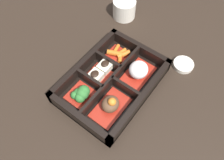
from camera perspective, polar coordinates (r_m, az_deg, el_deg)
The scene contains 10 objects.
ground_plane at distance 0.59m, azimuth 0.00°, elevation -1.30°, with size 3.00×3.00×0.00m, color black.
bento_base at distance 0.58m, azimuth 0.00°, elevation -1.05°, with size 0.27×0.20×0.01m.
bento_rim at distance 0.57m, azimuth -0.12°, elevation -0.09°, with size 0.27×0.20×0.04m.
bowl_rice at distance 0.58m, azimuth 6.88°, elevation 2.37°, with size 0.10×0.06×0.05m.
bowl_stew at distance 0.53m, azimuth -0.40°, elevation -6.56°, with size 0.10×0.06×0.05m.
bowl_carrots at distance 0.62m, azimuth 1.64°, elevation 6.68°, with size 0.06×0.06×0.02m.
bowl_tofu at distance 0.58m, azimuth -3.13°, elevation 2.07°, with size 0.08×0.06×0.03m.
bowl_greens at distance 0.55m, azimuth -8.06°, elevation -3.64°, with size 0.07×0.06×0.04m.
tea_cup at distance 0.74m, azimuth 3.21°, elevation 18.17°, with size 0.07×0.07×0.06m.
sauce_dish at distance 0.65m, azimuth 18.13°, elevation 3.85°, with size 0.06×0.06×0.01m.
Camera 1 is at (0.24, 0.18, 0.50)m, focal length 35.00 mm.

